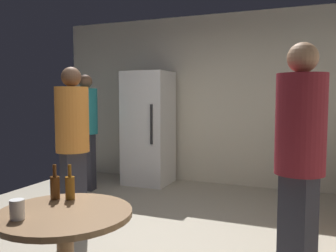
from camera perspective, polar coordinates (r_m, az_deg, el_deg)
The scene contains 10 objects.
ground_plane at distance 3.71m, azimuth -4.62°, elevation -18.50°, with size 5.20×5.20×0.10m, color #B2A893.
wall_back at distance 5.87m, azimuth 6.99°, elevation 4.10°, with size 5.32×0.06×2.70m, color silver.
refrigerator at distance 5.82m, azimuth -3.10°, elevation -0.31°, with size 0.70×0.68×1.80m.
foreground_table at distance 2.31m, azimuth -15.95°, elevation -15.26°, with size 0.80×0.80×0.73m.
beer_bottle_amber at distance 2.50m, azimuth -15.20°, elevation -9.22°, with size 0.06×0.06×0.23m.
beer_bottle_brown at distance 2.53m, azimuth -17.40°, elevation -9.10°, with size 0.06×0.06×0.23m.
plastic_cup_white at distance 2.21m, azimuth -22.70°, elevation -12.04°, with size 0.08×0.08×0.11m, color white.
person_in_teal_shirt at distance 5.51m, azimuth -12.78°, elevation 0.47°, with size 0.38×0.38×1.73m.
person_in_orange_shirt at distance 3.84m, azimuth -14.81°, elevation -1.59°, with size 0.45×0.45×1.71m.
person_in_maroon_shirt at distance 2.66m, azimuth 20.09°, elevation -3.54°, with size 0.47×0.47×1.78m.
Camera 1 is at (1.55, -3.04, 1.42)m, focal length 38.64 mm.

